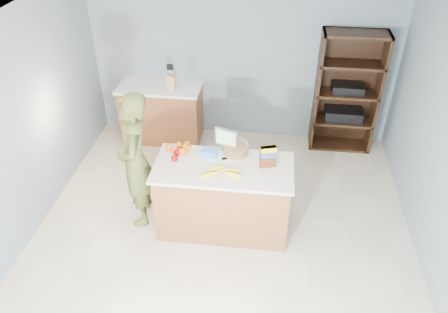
# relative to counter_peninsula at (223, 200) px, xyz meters

# --- Properties ---
(floor) EXTENTS (4.50, 5.00, 0.02)m
(floor) POSITION_rel_counter_peninsula_xyz_m (0.00, -0.30, -0.42)
(floor) COLOR beige
(floor) RESTS_ON ground
(walls) EXTENTS (4.52, 5.02, 2.51)m
(walls) POSITION_rel_counter_peninsula_xyz_m (0.00, -0.30, 1.24)
(walls) COLOR gray
(walls) RESTS_ON ground
(counter_peninsula) EXTENTS (1.56, 0.76, 0.90)m
(counter_peninsula) POSITION_rel_counter_peninsula_xyz_m (0.00, 0.00, 0.00)
(counter_peninsula) COLOR brown
(counter_peninsula) RESTS_ON ground
(back_cabinet) EXTENTS (1.24, 0.62, 0.90)m
(back_cabinet) POSITION_rel_counter_peninsula_xyz_m (-1.20, 1.90, 0.04)
(back_cabinet) COLOR brown
(back_cabinet) RESTS_ON ground
(shelving_unit) EXTENTS (0.90, 0.40, 1.80)m
(shelving_unit) POSITION_rel_counter_peninsula_xyz_m (1.55, 2.05, 0.45)
(shelving_unit) COLOR black
(shelving_unit) RESTS_ON ground
(person) EXTENTS (0.55, 0.70, 1.70)m
(person) POSITION_rel_counter_peninsula_xyz_m (-1.02, 0.04, 0.44)
(person) COLOR #4E5625
(person) RESTS_ON ground
(knife_block) EXTENTS (0.12, 0.10, 0.31)m
(knife_block) POSITION_rel_counter_peninsula_xyz_m (-1.00, 1.82, 0.60)
(knife_block) COLOR tan
(knife_block) RESTS_ON back_cabinet
(envelopes) EXTENTS (0.40, 0.18, 0.00)m
(envelopes) POSITION_rel_counter_peninsula_xyz_m (-0.01, 0.13, 0.49)
(envelopes) COLOR white
(envelopes) RESTS_ON counter_peninsula
(bananas) EXTENTS (0.48, 0.28, 0.05)m
(bananas) POSITION_rel_counter_peninsula_xyz_m (0.00, -0.14, 0.51)
(bananas) COLOR yellow
(bananas) RESTS_ON counter_peninsula
(apples) EXTENTS (0.08, 0.20, 0.08)m
(apples) POSITION_rel_counter_peninsula_xyz_m (-0.56, 0.09, 0.52)
(apples) COLOR #8F0405
(apples) RESTS_ON counter_peninsula
(oranges) EXTENTS (0.29, 0.24, 0.08)m
(oranges) POSITION_rel_counter_peninsula_xyz_m (-0.52, 0.24, 0.52)
(oranges) COLOR orange
(oranges) RESTS_ON counter_peninsula
(blue_carton) EXTENTS (0.20, 0.14, 0.08)m
(blue_carton) POSITION_rel_counter_peninsula_xyz_m (-0.18, 0.19, 0.52)
(blue_carton) COLOR blue
(blue_carton) RESTS_ON counter_peninsula
(salad_bowl) EXTENTS (0.30, 0.30, 0.13)m
(salad_bowl) POSITION_rel_counter_peninsula_xyz_m (0.11, 0.27, 0.54)
(salad_bowl) COLOR #267219
(salad_bowl) RESTS_ON counter_peninsula
(tv) EXTENTS (0.28, 0.12, 0.28)m
(tv) POSITION_rel_counter_peninsula_xyz_m (-0.01, 0.33, 0.64)
(tv) COLOR silver
(tv) RESTS_ON counter_peninsula
(cereal_box) EXTENTS (0.18, 0.11, 0.26)m
(cereal_box) POSITION_rel_counter_peninsula_xyz_m (0.48, 0.06, 0.64)
(cereal_box) COLOR #592B14
(cereal_box) RESTS_ON counter_peninsula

